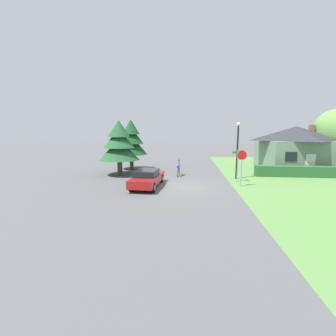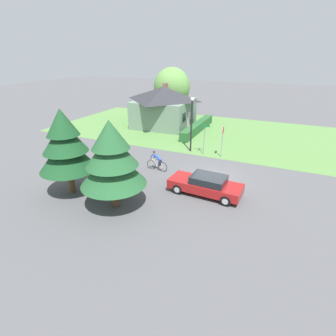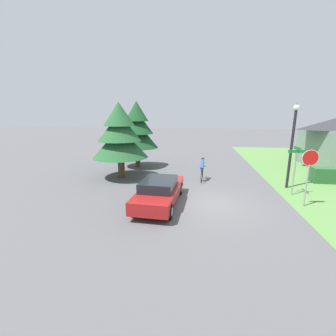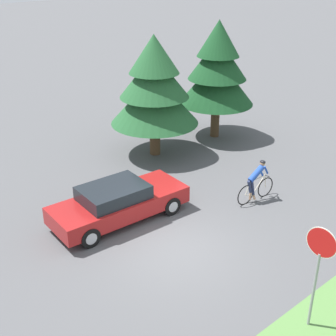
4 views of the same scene
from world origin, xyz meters
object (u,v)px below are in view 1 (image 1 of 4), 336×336
Objects in this scene: cottage_house at (295,147)px; sedan_left_lane at (147,178)px; conifer_tall_far at (131,140)px; conifer_tall_near at (119,143)px; cyclist at (179,168)px; stop_sign at (242,161)px; street_lamp at (238,145)px; street_name_sign at (238,160)px.

cottage_house is 17.82m from sedan_left_lane.
conifer_tall_far reaches higher than cottage_house.
conifer_tall_far is at bearing 86.55° from conifer_tall_near.
cyclist is 6.37m from stop_sign.
street_lamp is (5.15, -0.91, 2.25)m from cyclist.
street_lamp is at bearing -143.09° from cottage_house.
sedan_left_lane is 8.45m from street_lamp.
street_lamp is at bearing -60.34° from sedan_left_lane.
cyclist is at bearing -160.06° from cottage_house.
cottage_house is 2.73× the size of stop_sign.
stop_sign is at bearing -81.26° from sedan_left_lane.
sedan_left_lane is at bearing -51.56° from conifer_tall_near.
sedan_left_lane is 9.12m from conifer_tall_far.
street_name_sign is 0.51× the size of conifer_tall_near.
conifer_tall_far reaches higher than sedan_left_lane.
cyclist is (-12.62, -5.30, -1.73)m from cottage_house.
street_name_sign is (-0.19, -1.31, -1.12)m from street_lamp.
conifer_tall_far is at bearing 61.53° from cyclist.
conifer_tall_far is (-10.62, 4.42, 0.32)m from street_lamp.
conifer_tall_far reaches higher than street_name_sign.
conifer_tall_far is at bearing 157.40° from street_lamp.
cottage_house is 4.22× the size of cyclist.
cottage_house is 1.60× the size of sedan_left_lane.
conifer_tall_near is (-10.60, 3.79, 1.09)m from stop_sign.
conifer_tall_far is at bearing 151.23° from street_name_sign.
conifer_tall_near is 0.95× the size of conifer_tall_far.
sedan_left_lane is at bearing -161.70° from street_name_sign.
conifer_tall_near is at bearing 94.88° from cyclist.
stop_sign reaches higher than cyclist.
sedan_left_lane is 5.03m from cyclist.
sedan_left_lane is at bearing -149.06° from cottage_house.
street_lamp is 1.85× the size of street_name_sign.
street_lamp is 10.87m from conifer_tall_near.
street_lamp is 0.95× the size of conifer_tall_near.
conifer_tall_near reaches higher than street_lamp.
cottage_house is at bearing 5.66° from conifer_tall_far.
stop_sign reaches higher than sedan_left_lane.
cyclist is at bearing 169.97° from street_lamp.
stop_sign is at bearing -19.67° from conifer_tall_near.
cottage_house reaches higher than cyclist.
street_name_sign is at bearing -28.77° from conifer_tall_far.
cottage_house is 2.82× the size of street_name_sign.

